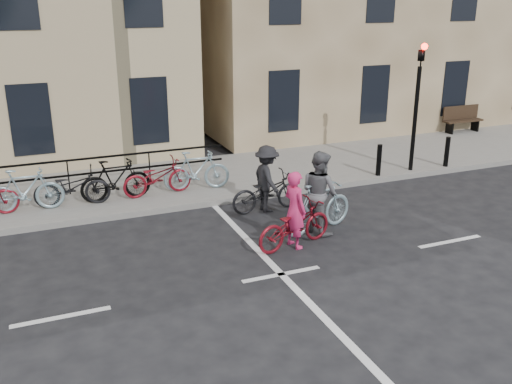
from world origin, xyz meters
name	(u,v)px	position (x,y,z in m)	size (l,w,h in m)	color
ground	(281,274)	(0.00, 0.00, 0.00)	(120.00, 120.00, 0.00)	black
sidewalk	(42,199)	(-4.00, 6.00, 0.07)	(46.00, 4.00, 0.15)	slate
traffic_light	(418,92)	(6.20, 4.34, 2.45)	(0.18, 0.30, 3.90)	black
bollard_east	(379,160)	(5.00, 4.25, 0.60)	(0.14, 0.14, 0.90)	black
bollard_west	(447,152)	(7.40, 4.25, 0.60)	(0.14, 0.14, 0.90)	black
bench	(462,118)	(11.00, 7.73, 0.67)	(1.60, 0.41, 0.97)	black
parked_bikes	(47,189)	(-3.87, 5.04, 0.65)	(9.35, 1.23, 1.05)	black
cyclist_pink	(295,221)	(0.79, 1.08, 0.57)	(1.96, 1.07, 1.65)	maroon
cyclist_grey	(319,200)	(1.65, 1.61, 0.75)	(1.99, 1.05, 1.86)	#83A1AC
cyclist_dark	(267,186)	(1.10, 3.24, 0.65)	(1.88, 1.09, 1.64)	black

